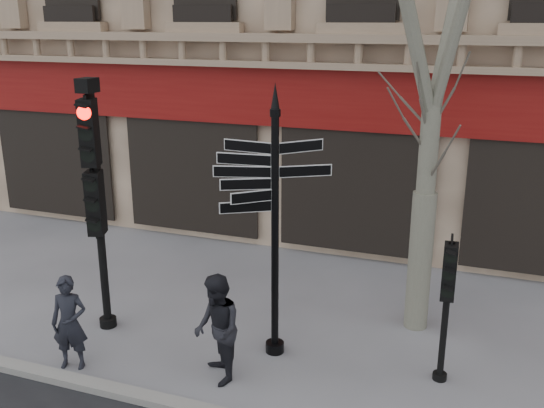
% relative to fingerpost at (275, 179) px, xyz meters
% --- Properties ---
extents(ground, '(80.00, 80.00, 0.00)m').
position_rel_fingerpost_xyz_m(ground, '(0.31, -0.51, -2.94)').
color(ground, slate).
rests_on(ground, ground).
extents(fingerpost, '(2.36, 2.36, 4.37)m').
position_rel_fingerpost_xyz_m(fingerpost, '(0.00, 0.00, 0.00)').
color(fingerpost, black).
rests_on(fingerpost, ground).
extents(traffic_signal_main, '(0.57, 0.48, 4.35)m').
position_rel_fingerpost_xyz_m(traffic_signal_main, '(-3.08, -0.20, -0.19)').
color(traffic_signal_main, black).
rests_on(traffic_signal_main, ground).
extents(traffic_signal_secondary, '(0.38, 0.28, 2.21)m').
position_rel_fingerpost_xyz_m(traffic_signal_secondary, '(2.62, 0.10, -1.40)').
color(traffic_signal_secondary, black).
rests_on(traffic_signal_secondary, ground).
extents(pedestrian_a, '(0.64, 0.51, 1.52)m').
position_rel_fingerpost_xyz_m(pedestrian_a, '(-2.83, -1.49, -2.18)').
color(pedestrian_a, black).
rests_on(pedestrian_a, ground).
extents(pedestrian_b, '(1.01, 1.04, 1.69)m').
position_rel_fingerpost_xyz_m(pedestrian_b, '(-0.54, -1.04, -2.09)').
color(pedestrian_b, black).
rests_on(pedestrian_b, ground).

